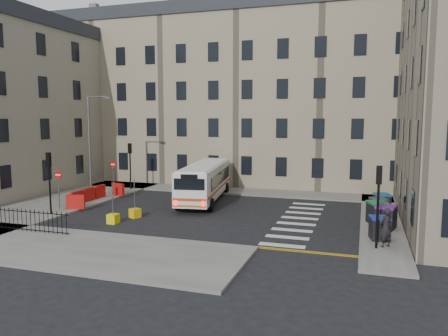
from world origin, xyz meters
The scene contains 23 objects.
ground centered at (0.00, 0.00, 0.00)m, with size 120.00×120.00×0.00m, color black.
pavement_north centered at (-6.00, 8.60, 0.07)m, with size 36.00×3.20×0.15m, color slate.
pavement_east centered at (9.00, 4.00, 0.07)m, with size 2.40×26.00×0.15m, color slate.
pavement_west centered at (-14.00, 1.00, 0.07)m, with size 6.00×22.00×0.15m, color slate.
pavement_sw centered at (-7.00, -10.00, 0.07)m, with size 20.00×6.00×0.15m, color slate.
terrace_north centered at (-7.00, 15.50, 8.62)m, with size 38.30×10.80×17.20m.
traffic_light_east centered at (8.60, -5.50, 2.87)m, with size 0.28×0.22×4.10m.
traffic_light_nw centered at (-12.00, 6.50, 2.87)m, with size 0.28×0.22×4.10m.
traffic_light_sw centered at (-12.00, -4.00, 2.87)m, with size 0.28×0.22×4.10m.
streetlamp centered at (-13.00, 2.00, 4.34)m, with size 0.50×0.22×8.14m.
no_entry_north centered at (-12.50, 4.50, 2.08)m, with size 0.60×0.08×3.00m.
no_entry_south centered at (-12.50, -2.50, 2.08)m, with size 0.60×0.08×3.00m.
roadworks_barriers centered at (-11.84, 0.50, 0.65)m, with size 1.66×6.26×1.00m.
iron_railings centered at (-11.25, -8.20, 0.75)m, with size 7.80×0.04×1.20m.
bus centered at (-3.94, 3.96, 1.65)m, with size 4.02×10.75×2.85m.
wheelie_bin_a centered at (8.78, -3.79, 0.76)m, with size 1.14×1.26×1.21m.
wheelie_bin_b centered at (9.20, -1.32, 0.82)m, with size 1.35×1.45×1.34m.
wheelie_bin_c centered at (8.75, -0.20, 0.83)m, with size 1.40×1.50×1.35m.
wheelie_bin_d centered at (8.86, 2.00, 0.74)m, with size 1.23×1.32×1.18m.
wheelie_bin_e centered at (9.13, 3.27, 0.79)m, with size 1.22×1.34×1.26m.
pedestrian centered at (9.02, -5.13, 1.13)m, with size 0.72×0.47×1.97m, color black.
bollard_yellow centered at (-6.83, -4.61, 0.30)m, with size 0.60×0.60×0.60m, color yellow.
bollard_chevron centered at (-6.35, -2.79, 0.30)m, with size 0.60×0.60×0.60m, color yellow.
Camera 1 is at (7.89, -27.73, 6.62)m, focal length 35.00 mm.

